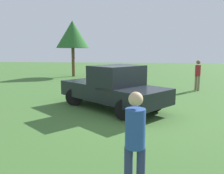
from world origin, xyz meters
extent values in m
plane|color=#3D662D|center=(0.00, 0.00, 0.00)|extent=(80.00, 80.00, 0.00)
cylinder|color=black|center=(2.44, -1.16, 0.38)|extent=(0.76, 0.22, 0.76)
cylinder|color=black|center=(1.40, -2.43, 0.38)|extent=(0.76, 0.22, 0.76)
cylinder|color=black|center=(0.08, 0.78, 0.38)|extent=(0.76, 0.22, 0.76)
cylinder|color=black|center=(-0.96, -0.49, 0.38)|extent=(0.76, 0.22, 0.76)
cube|color=black|center=(1.85, -1.73, 0.72)|extent=(2.71, 2.72, 0.64)
cube|color=black|center=(0.52, -0.64, 1.10)|extent=(2.41, 2.47, 1.40)
cube|color=slate|center=(0.52, -0.64, 1.54)|extent=(2.14, 2.21, 0.48)
cube|color=black|center=(-0.22, -0.04, 0.70)|extent=(3.01, 2.96, 0.60)
cube|color=silver|center=(2.54, -2.30, 0.46)|extent=(1.28, 1.52, 0.16)
cylinder|color=#7A6B51|center=(-3.91, -5.74, 0.44)|extent=(0.14, 0.14, 0.89)
cylinder|color=#7A6B51|center=(-3.79, -5.90, 0.44)|extent=(0.14, 0.14, 0.89)
cylinder|color=maroon|center=(-3.85, -5.82, 1.22)|extent=(0.45, 0.45, 0.67)
sphere|color=brown|center=(-3.85, -5.82, 1.71)|extent=(0.24, 0.24, 0.24)
cylinder|color=navy|center=(-0.25, 4.96, 0.42)|extent=(0.14, 0.14, 0.84)
cylinder|color=navy|center=(-0.45, 4.96, 0.42)|extent=(0.14, 0.14, 0.84)
cylinder|color=#284C93|center=(-0.35, 4.96, 1.16)|extent=(0.32, 0.32, 0.63)
sphere|color=#D8AD84|center=(-0.35, 4.96, 1.63)|extent=(0.23, 0.23, 0.23)
cylinder|color=brown|center=(5.92, -12.68, 1.34)|extent=(0.29, 0.29, 2.68)
cone|color=#286028|center=(5.92, -12.68, 3.92)|extent=(3.08, 3.08, 2.49)
camera|label=1|loc=(-0.41, 8.41, 2.36)|focal=36.58mm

